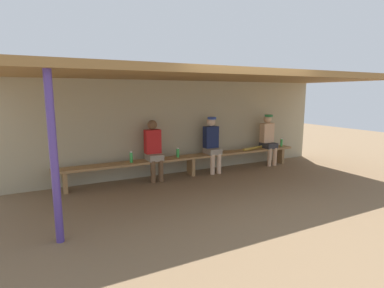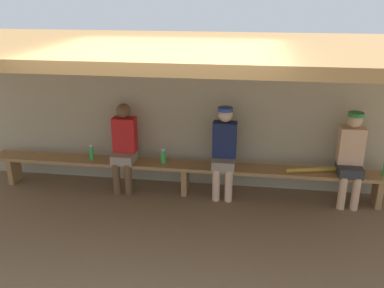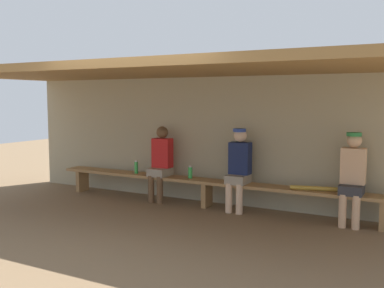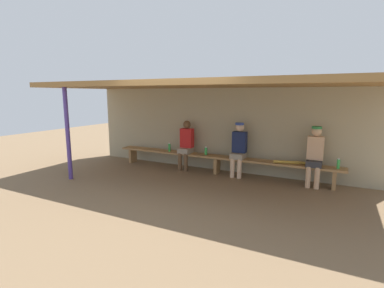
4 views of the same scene
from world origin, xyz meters
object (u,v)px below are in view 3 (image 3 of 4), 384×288
at_px(water_bottle_clear, 136,167).
at_px(player_rightmost, 352,174).
at_px(player_in_red, 161,161).
at_px(baseball_bat, 319,189).
at_px(water_bottle_orange, 190,172).
at_px(bench, 207,184).
at_px(player_leftmost, 239,166).

bearing_deg(water_bottle_clear, player_rightmost, 0.42).
bearing_deg(water_bottle_clear, player_in_red, 3.03).
distance_m(player_rightmost, baseball_bat, 0.52).
bearing_deg(player_in_red, water_bottle_orange, 1.50).
bearing_deg(water_bottle_orange, player_in_red, -178.50).
height_order(bench, player_leftmost, player_leftmost).
bearing_deg(player_leftmost, bench, -179.64).
bearing_deg(player_rightmost, baseball_bat, -179.56).
xyz_separation_m(player_in_red, baseball_bat, (2.78, -0.00, -0.24)).
height_order(water_bottle_clear, baseball_bat, water_bottle_clear).
relative_size(player_leftmost, water_bottle_orange, 6.25).
relative_size(bench, baseball_bat, 7.08).
distance_m(player_in_red, water_bottle_orange, 0.61).
height_order(bench, baseball_bat, baseball_bat).
bearing_deg(player_rightmost, water_bottle_orange, 179.68).
bearing_deg(water_bottle_orange, player_rightmost, -0.32).
xyz_separation_m(player_rightmost, water_bottle_clear, (-3.75, -0.03, -0.17)).
bearing_deg(player_leftmost, baseball_bat, -0.16).
relative_size(player_rightmost, player_leftmost, 1.00).
bearing_deg(bench, player_rightmost, 0.09).
height_order(bench, player_rightmost, player_rightmost).
xyz_separation_m(water_bottle_orange, water_bottle_clear, (-1.10, -0.04, 0.01)).
xyz_separation_m(player_in_red, player_leftmost, (1.49, 0.00, 0.02)).
height_order(player_leftmost, baseball_bat, player_leftmost).
distance_m(player_rightmost, water_bottle_clear, 3.76).
height_order(bench, water_bottle_orange, water_bottle_orange).
height_order(player_in_red, baseball_bat, player_in_red).
distance_m(bench, player_in_red, 0.98).
distance_m(bench, player_leftmost, 0.67).
relative_size(bench, water_bottle_clear, 25.30).
bearing_deg(water_bottle_clear, player_leftmost, 0.79).
bearing_deg(bench, water_bottle_clear, -179.04).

